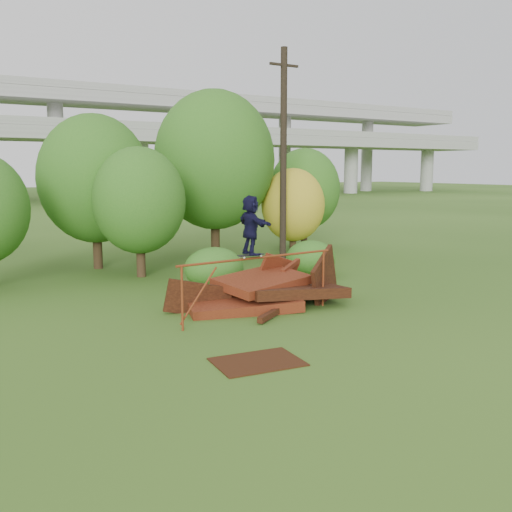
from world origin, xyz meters
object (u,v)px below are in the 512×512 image
scrap_pile (267,292)px  flat_plate (258,362)px  skater (251,225)px  utility_pole (283,155)px

scrap_pile → flat_plate: (-2.90, -4.08, -0.40)m
scrap_pile → flat_plate: size_ratio=3.21×
skater → flat_plate: 4.34m
flat_plate → utility_pole: utility_pole is taller
skater → utility_pole: utility_pole is taller
scrap_pile → utility_pole: size_ratio=0.64×
flat_plate → scrap_pile: bearing=54.6°
flat_plate → skater: bearing=60.5°
scrap_pile → flat_plate: 5.02m
scrap_pile → skater: 2.62m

